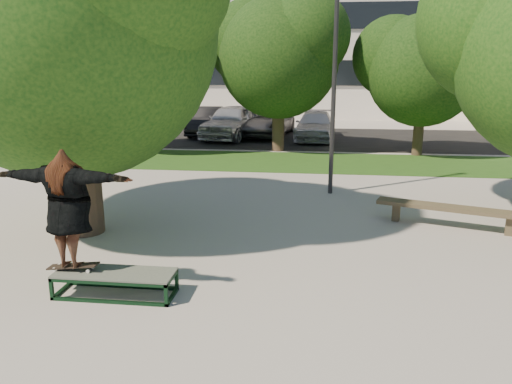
# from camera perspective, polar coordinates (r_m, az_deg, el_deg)

# --- Properties ---
(ground) EXTENTS (120.00, 120.00, 0.00)m
(ground) POSITION_cam_1_polar(r_m,az_deg,el_deg) (9.12, 2.77, -7.61)
(ground) COLOR gray
(ground) RESTS_ON ground
(grass_strip) EXTENTS (30.00, 4.00, 0.02)m
(grass_strip) POSITION_cam_1_polar(r_m,az_deg,el_deg) (18.27, 8.16, 3.35)
(grass_strip) COLOR #214814
(grass_strip) RESTS_ON ground
(asphalt_strip) EXTENTS (40.00, 8.00, 0.01)m
(asphalt_strip) POSITION_cam_1_polar(r_m,az_deg,el_deg) (24.69, 5.59, 6.19)
(asphalt_strip) COLOR black
(asphalt_strip) RESTS_ON ground
(tree_left) EXTENTS (6.96, 5.95, 7.12)m
(tree_left) POSITION_cam_1_polar(r_m,az_deg,el_deg) (10.78, -21.20, 18.80)
(tree_left) COLOR #38281E
(tree_left) RESTS_ON ground
(bg_tree_left) EXTENTS (5.28, 4.51, 5.77)m
(bg_tree_left) POSITION_cam_1_polar(r_m,az_deg,el_deg) (20.80, -13.60, 14.71)
(bg_tree_left) COLOR #38281E
(bg_tree_left) RESTS_ON ground
(bg_tree_mid) EXTENTS (5.76, 4.92, 6.24)m
(bg_tree_mid) POSITION_cam_1_polar(r_m,az_deg,el_deg) (20.61, 2.44, 15.88)
(bg_tree_mid) COLOR #38281E
(bg_tree_mid) RESTS_ON ground
(bg_tree_right) EXTENTS (5.04, 4.31, 5.43)m
(bg_tree_right) POSITION_cam_1_polar(r_m,az_deg,el_deg) (20.39, 18.39, 13.74)
(bg_tree_right) COLOR #38281E
(bg_tree_right) RESTS_ON ground
(lamppost) EXTENTS (0.25, 0.15, 6.11)m
(lamppost) POSITION_cam_1_polar(r_m,az_deg,el_deg) (13.46, 8.95, 13.00)
(lamppost) COLOR #2D2D30
(lamppost) RESTS_ON ground
(office_building) EXTENTS (30.00, 14.12, 16.00)m
(office_building) POSITION_cam_1_polar(r_m,az_deg,el_deg) (40.78, 3.54, 20.59)
(office_building) COLOR beige
(office_building) RESTS_ON ground
(grind_box) EXTENTS (1.80, 0.60, 0.38)m
(grind_box) POSITION_cam_1_polar(r_m,az_deg,el_deg) (7.96, -15.77, -10.03)
(grind_box) COLOR black
(grind_box) RESTS_ON ground
(skater_rig) EXTENTS (2.23, 0.77, 1.86)m
(skater_rig) POSITION_cam_1_polar(r_m,az_deg,el_deg) (7.85, -20.72, -1.81)
(skater_rig) COLOR white
(skater_rig) RESTS_ON grind_box
(bench) EXTENTS (3.09, 1.39, 0.48)m
(bench) POSITION_cam_1_polar(r_m,az_deg,el_deg) (11.47, 21.41, -1.90)
(bench) COLOR brown
(bench) RESTS_ON ground
(car_silver_a) EXTENTS (2.83, 5.08, 1.63)m
(car_silver_a) POSITION_cam_1_polar(r_m,az_deg,el_deg) (24.30, -2.77, 8.05)
(car_silver_a) COLOR silver
(car_silver_a) RESTS_ON asphalt_strip
(car_dark) EXTENTS (1.71, 4.33, 1.40)m
(car_dark) POSITION_cam_1_polar(r_m,az_deg,el_deg) (25.71, -5.66, 8.07)
(car_dark) COLOR black
(car_dark) RESTS_ON asphalt_strip
(car_grey) EXTENTS (2.87, 5.18, 1.37)m
(car_grey) POSITION_cam_1_polar(r_m,az_deg,el_deg) (25.23, 1.07, 7.98)
(car_grey) COLOR #56555A
(car_grey) RESTS_ON asphalt_strip
(car_silver_b) EXTENTS (2.01, 4.52, 1.29)m
(car_silver_b) POSITION_cam_1_polar(r_m,az_deg,el_deg) (24.17, 6.79, 7.52)
(car_silver_b) COLOR silver
(car_silver_b) RESTS_ON asphalt_strip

